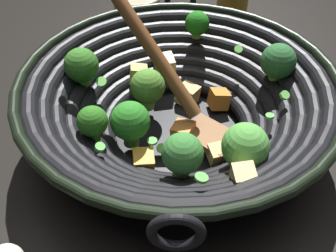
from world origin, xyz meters
TOP-DOWN VIEW (x-y plane):
  - ground_plane at (0.00, 0.00)m, footprint 4.00×4.00m
  - wok at (-0.00, -0.00)m, footprint 0.43×0.44m
  - prep_bowl at (-0.23, 0.29)m, footprint 0.10×0.10m

SIDE VIEW (x-z plane):
  - ground_plane at x=0.00m, z-range 0.00..0.00m
  - prep_bowl at x=-0.23m, z-range 0.00..0.05m
  - wok at x=0.00m, z-range -0.06..0.20m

